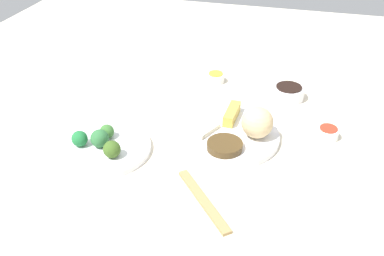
% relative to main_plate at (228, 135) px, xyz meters
% --- Properties ---
extents(tabletop, '(2.20, 2.20, 0.02)m').
position_rel_main_plate_xyz_m(tabletop, '(0.01, 0.00, -0.02)').
color(tabletop, beige).
rests_on(tabletop, ground).
extents(main_plate, '(0.27, 0.27, 0.02)m').
position_rel_main_plate_xyz_m(main_plate, '(0.00, 0.00, 0.00)').
color(main_plate, white).
rests_on(main_plate, tabletop).
extents(rice_scoop, '(0.08, 0.08, 0.08)m').
position_rel_main_plate_xyz_m(rice_scoop, '(0.00, -0.07, 0.05)').
color(rice_scoop, tan).
rests_on(rice_scoop, main_plate).
extents(spring_roll, '(0.10, 0.03, 0.03)m').
position_rel_main_plate_xyz_m(spring_roll, '(0.07, 0.00, 0.02)').
color(spring_roll, gold).
rests_on(spring_roll, main_plate).
extents(crab_rangoon_wonton, '(0.10, 0.09, 0.01)m').
position_rel_main_plate_xyz_m(crab_rangoon_wonton, '(-0.00, 0.07, 0.01)').
color(crab_rangoon_wonton, beige).
rests_on(crab_rangoon_wonton, main_plate).
extents(stir_fry_heap, '(0.09, 0.09, 0.02)m').
position_rel_main_plate_xyz_m(stir_fry_heap, '(-0.07, -0.00, 0.02)').
color(stir_fry_heap, '#463319').
rests_on(stir_fry_heap, main_plate).
extents(broccoli_plate, '(0.23, 0.23, 0.01)m').
position_rel_main_plate_xyz_m(broccoli_plate, '(-0.13, 0.28, -0.00)').
color(broccoli_plate, white).
rests_on(broccoli_plate, tabletop).
extents(broccoli_floret_0, '(0.04, 0.04, 0.04)m').
position_rel_main_plate_xyz_m(broccoli_floret_0, '(-0.10, 0.29, 0.02)').
color(broccoli_floret_0, '#386C2F').
rests_on(broccoli_floret_0, broccoli_plate).
extents(broccoli_floret_1, '(0.04, 0.04, 0.04)m').
position_rel_main_plate_xyz_m(broccoli_floret_1, '(-0.14, 0.34, 0.03)').
color(broccoli_floret_1, '#1E6C35').
rests_on(broccoli_floret_1, broccoli_plate).
extents(broccoli_floret_2, '(0.04, 0.04, 0.04)m').
position_rel_main_plate_xyz_m(broccoli_floret_2, '(-0.17, 0.24, 0.03)').
color(broccoli_floret_2, '#39591F').
rests_on(broccoli_floret_2, broccoli_plate).
extents(broccoli_floret_3, '(0.04, 0.04, 0.04)m').
position_rel_main_plate_xyz_m(broccoli_floret_3, '(-0.14, 0.29, 0.03)').
color(broccoli_floret_3, '#2D6636').
rests_on(broccoli_floret_3, broccoli_plate).
extents(soy_sauce_bowl, '(0.09, 0.09, 0.04)m').
position_rel_main_plate_xyz_m(soy_sauce_bowl, '(0.25, -0.13, 0.01)').
color(soy_sauce_bowl, white).
rests_on(soy_sauce_bowl, tabletop).
extents(soy_sauce_bowl_liquid, '(0.08, 0.08, 0.00)m').
position_rel_main_plate_xyz_m(soy_sauce_bowl_liquid, '(0.25, -0.13, 0.03)').
color(soy_sauce_bowl_liquid, black).
rests_on(soy_sauce_bowl_liquid, soy_sauce_bowl).
extents(sauce_ramekin_hot_mustard, '(0.05, 0.05, 0.03)m').
position_rel_main_plate_xyz_m(sauce_ramekin_hot_mustard, '(0.30, 0.10, 0.01)').
color(sauce_ramekin_hot_mustard, white).
rests_on(sauce_ramekin_hot_mustard, tabletop).
extents(sauce_ramekin_hot_mustard_liquid, '(0.04, 0.04, 0.00)m').
position_rel_main_plate_xyz_m(sauce_ramekin_hot_mustard_liquid, '(0.30, 0.10, 0.02)').
color(sauce_ramekin_hot_mustard_liquid, gold).
rests_on(sauce_ramekin_hot_mustard_liquid, sauce_ramekin_hot_mustard).
extents(sauce_ramekin_sweet_and_sour, '(0.05, 0.05, 0.03)m').
position_rel_main_plate_xyz_m(sauce_ramekin_sweet_and_sour, '(0.07, -0.24, 0.01)').
color(sauce_ramekin_sweet_and_sour, white).
rests_on(sauce_ramekin_sweet_and_sour, tabletop).
extents(sauce_ramekin_sweet_and_sour_liquid, '(0.04, 0.04, 0.00)m').
position_rel_main_plate_xyz_m(sauce_ramekin_sweet_and_sour_liquid, '(0.07, -0.24, 0.02)').
color(sauce_ramekin_sweet_and_sour_liquid, red).
rests_on(sauce_ramekin_sweet_and_sour_liquid, sauce_ramekin_sweet_and_sour).
extents(chopsticks_pair, '(0.17, 0.15, 0.01)m').
position_rel_main_plate_xyz_m(chopsticks_pair, '(-0.25, 0.01, -0.00)').
color(chopsticks_pair, '#A0814E').
rests_on(chopsticks_pair, tabletop).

